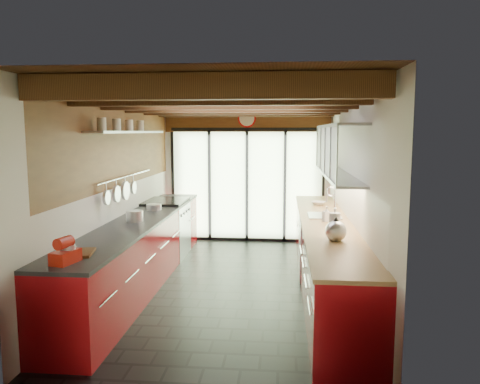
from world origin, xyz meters
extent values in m
plane|color=black|center=(0.00, 0.00, 0.00)|extent=(5.50, 5.50, 0.00)
plane|color=silver|center=(0.00, 2.75, 1.30)|extent=(3.20, 0.00, 3.20)
plane|color=silver|center=(0.00, -2.75, 1.30)|extent=(3.20, 0.00, 3.20)
plane|color=silver|center=(-1.60, 0.00, 1.30)|extent=(0.00, 5.50, 5.50)
plane|color=silver|center=(1.60, 0.00, 1.30)|extent=(0.00, 5.50, 5.50)
plane|color=#472814|center=(0.00, 0.00, 2.60)|extent=(5.50, 5.50, 0.00)
cube|color=#593316|center=(0.00, -2.25, 2.48)|extent=(3.14, 0.14, 0.22)
cube|color=#593316|center=(0.00, -1.35, 2.48)|extent=(3.14, 0.14, 0.22)
cube|color=#593316|center=(0.00, -0.45, 2.48)|extent=(3.14, 0.14, 0.22)
cube|color=#593316|center=(0.00, 0.45, 2.48)|extent=(3.14, 0.14, 0.22)
cube|color=#593316|center=(0.00, 1.35, 2.48)|extent=(3.14, 0.14, 0.22)
cube|color=#593316|center=(0.00, 2.25, 2.48)|extent=(3.14, 0.14, 0.22)
cube|color=brown|center=(0.00, 2.71, 2.35)|extent=(3.14, 0.06, 0.50)
plane|color=brown|center=(-1.57, 0.20, 1.98)|extent=(0.00, 4.90, 4.90)
plane|color=#C6EAAD|center=(0.00, 2.73, 1.08)|extent=(2.90, 0.00, 2.90)
cube|color=black|center=(-1.45, 2.72, 1.07)|extent=(0.05, 0.04, 2.15)
cube|color=black|center=(1.45, 2.72, 1.07)|extent=(0.05, 0.04, 2.15)
cube|color=black|center=(0.00, 2.69, 1.07)|extent=(0.06, 0.05, 2.15)
cube|color=black|center=(0.00, 2.69, 2.15)|extent=(2.90, 0.05, 0.06)
cylinder|color=red|center=(0.00, 2.67, 2.35)|extent=(0.34, 0.04, 0.34)
cylinder|color=beige|center=(0.00, 2.65, 2.35)|extent=(0.28, 0.02, 0.28)
cube|color=maroon|center=(-1.28, 0.00, 0.44)|extent=(0.65, 5.00, 0.88)
cube|color=black|center=(-1.28, 0.00, 0.90)|extent=(0.68, 5.00, 0.04)
cube|color=silver|center=(-1.28, 1.45, 0.44)|extent=(0.66, 0.90, 0.90)
cube|color=black|center=(-1.28, 1.45, 0.93)|extent=(0.65, 0.90, 0.06)
cube|color=maroon|center=(1.28, 0.00, 0.44)|extent=(0.65, 5.00, 0.88)
cube|color=#A67A50|center=(1.28, 0.00, 0.90)|extent=(0.68, 5.00, 0.04)
cube|color=white|center=(0.95, 0.40, 0.44)|extent=(0.02, 0.60, 0.84)
cube|color=silver|center=(1.28, 0.40, 0.93)|extent=(0.45, 0.52, 0.02)
cylinder|color=silver|center=(1.42, 0.40, 1.10)|extent=(0.02, 0.02, 0.34)
torus|color=silver|center=(1.36, 0.40, 1.27)|extent=(0.14, 0.02, 0.14)
plane|color=silver|center=(1.26, 0.30, 1.85)|extent=(0.00, 3.00, 3.00)
cube|color=#9EA0A5|center=(1.43, 0.30, 1.51)|extent=(0.34, 3.00, 0.03)
cube|color=#9EA0A5|center=(1.43, 0.30, 2.19)|extent=(0.34, 3.00, 0.03)
cylinder|color=silver|center=(-1.54, 0.30, 1.47)|extent=(0.02, 2.20, 0.02)
cube|color=silver|center=(-1.45, 0.20, 2.10)|extent=(0.28, 2.60, 0.03)
cylinder|color=silver|center=(-1.50, -0.60, 1.29)|extent=(0.04, 0.18, 0.18)
cylinder|color=silver|center=(-1.50, -0.25, 1.29)|extent=(0.04, 0.22, 0.22)
cylinder|color=silver|center=(-1.50, 0.10, 1.29)|extent=(0.04, 0.26, 0.26)
cylinder|color=silver|center=(-1.50, 0.45, 1.29)|extent=(0.04, 0.18, 0.18)
cube|color=red|center=(-1.27, -2.22, 0.98)|extent=(0.21, 0.30, 0.12)
cylinder|color=red|center=(-1.27, -2.24, 1.12)|extent=(0.14, 0.20, 0.11)
cylinder|color=silver|center=(-1.27, -2.17, 1.02)|extent=(0.16, 0.16, 0.12)
cylinder|color=silver|center=(-1.27, -0.23, 0.99)|extent=(0.23, 0.23, 0.14)
cylinder|color=silver|center=(-1.27, 0.71, 0.96)|extent=(0.26, 0.26, 0.09)
cube|color=brown|center=(-1.27, -1.91, 0.93)|extent=(0.29, 0.36, 0.03)
sphere|color=silver|center=(1.27, -1.10, 1.04)|extent=(0.27, 0.27, 0.23)
cone|color=black|center=(1.27, -1.10, 1.17)|extent=(0.10, 0.10, 0.06)
cylinder|color=silver|center=(1.27, -0.97, 1.05)|extent=(0.04, 0.09, 0.05)
cylinder|color=white|center=(1.27, -0.97, 1.06)|extent=(0.16, 0.16, 0.28)
cylinder|color=silver|center=(1.27, -0.97, 1.23)|extent=(0.03, 0.03, 0.05)
imported|color=silver|center=(1.27, 0.01, 1.02)|extent=(0.12, 0.12, 0.20)
imported|color=silver|center=(1.27, 1.43, 0.95)|extent=(0.28, 0.28, 0.06)
camera|label=1|loc=(0.68, -6.18, 2.11)|focal=35.00mm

